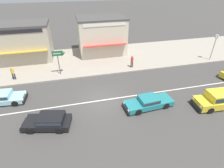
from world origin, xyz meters
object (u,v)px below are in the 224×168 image
(arrow_signboard, at_px, (62,54))
(pedestrian_near_clock, at_px, (13,72))
(hatchback_pale_blue_2, at_px, (3,97))
(minivan_yellow_5, at_px, (222,98))
(pedestrian_mid_kerb, at_px, (132,61))
(shopfront_mid_block, at_px, (101,35))
(hatchback_black_4, at_px, (49,121))
(street_clock, at_px, (215,42))
(shopfront_far_kios, at_px, (25,42))
(sedan_teal_1, at_px, (148,102))

(arrow_signboard, relative_size, pedestrian_near_clock, 1.90)
(hatchback_pale_blue_2, xyz_separation_m, minivan_yellow_5, (19.96, -5.43, 0.26))
(hatchback_pale_blue_2, height_order, pedestrian_mid_kerb, pedestrian_mid_kerb)
(shopfront_mid_block, bearing_deg, hatchback_black_4, -115.99)
(hatchback_black_4, xyz_separation_m, pedestrian_mid_kerb, (10.00, 8.44, 0.49))
(street_clock, bearing_deg, arrow_signboard, 178.15)
(hatchback_pale_blue_2, relative_size, arrow_signboard, 1.23)
(street_clock, relative_size, pedestrian_near_clock, 2.31)
(hatchback_black_4, height_order, arrow_signboard, arrow_signboard)
(pedestrian_mid_kerb, bearing_deg, hatchback_pale_blue_2, -164.32)
(street_clock, distance_m, shopfront_far_kios, 26.24)
(hatchback_black_4, xyz_separation_m, pedestrian_near_clock, (-4.41, 8.69, 0.49))
(street_clock, height_order, shopfront_mid_block, shopfront_mid_block)
(sedan_teal_1, height_order, hatchback_black_4, hatchback_black_4)
(hatchback_pale_blue_2, height_order, shopfront_far_kios, shopfront_far_kios)
(street_clock, height_order, shopfront_far_kios, shopfront_far_kios)
(hatchback_pale_blue_2, bearing_deg, shopfront_far_kios, 85.24)
(pedestrian_near_clock, bearing_deg, sedan_teal_1, -31.87)
(minivan_yellow_5, distance_m, shopfront_mid_block, 18.00)
(pedestrian_near_clock, bearing_deg, hatchback_pale_blue_2, -90.35)
(shopfront_far_kios, bearing_deg, shopfront_mid_block, 0.78)
(arrow_signboard, xyz_separation_m, pedestrian_mid_kerb, (8.65, -0.30, -1.61))
(shopfront_mid_block, bearing_deg, minivan_yellow_5, -62.32)
(arrow_signboard, xyz_separation_m, shopfront_far_kios, (-4.93, 5.91, 0.01))
(pedestrian_mid_kerb, height_order, shopfront_far_kios, shopfront_far_kios)
(hatchback_pale_blue_2, distance_m, pedestrian_near_clock, 4.33)
(arrow_signboard, bearing_deg, pedestrian_near_clock, -179.56)
(hatchback_black_4, bearing_deg, sedan_teal_1, 2.87)
(pedestrian_mid_kerb, bearing_deg, shopfront_far_kios, 155.44)
(hatchback_black_4, relative_size, arrow_signboard, 1.34)
(hatchback_black_4, xyz_separation_m, shopfront_mid_block, (7.22, 14.80, 2.24))
(hatchback_pale_blue_2, xyz_separation_m, pedestrian_near_clock, (0.03, 4.31, 0.49))
(street_clock, distance_m, pedestrian_mid_kerb, 11.94)
(minivan_yellow_5, distance_m, pedestrian_mid_kerb, 10.98)
(minivan_yellow_5, distance_m, shopfront_far_kios, 24.80)
(hatchback_black_4, bearing_deg, hatchback_pale_blue_2, 135.33)
(street_clock, relative_size, pedestrian_mid_kerb, 2.30)
(arrow_signboard, bearing_deg, sedan_teal_1, -47.85)
(sedan_teal_1, distance_m, street_clock, 15.21)
(hatchback_pale_blue_2, height_order, shopfront_mid_block, shopfront_mid_block)
(minivan_yellow_5, bearing_deg, pedestrian_near_clock, 153.98)
(sedan_teal_1, bearing_deg, pedestrian_mid_kerb, 81.83)
(shopfront_mid_block, bearing_deg, hatchback_pale_blue_2, -138.23)
(hatchback_pale_blue_2, xyz_separation_m, shopfront_far_kios, (0.86, 10.26, 2.12))
(hatchback_pale_blue_2, relative_size, hatchback_black_4, 0.92)
(sedan_teal_1, relative_size, hatchback_pale_blue_2, 1.26)
(hatchback_pale_blue_2, xyz_separation_m, street_clock, (26.26, 3.69, 2.22))
(arrow_signboard, distance_m, shopfront_far_kios, 7.70)
(pedestrian_near_clock, bearing_deg, minivan_yellow_5, -26.02)
(street_clock, height_order, arrow_signboard, street_clock)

